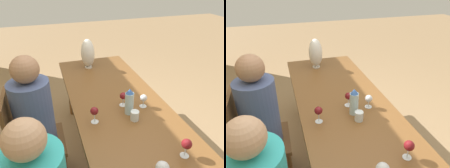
{
  "view_description": "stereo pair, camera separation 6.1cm",
  "coord_description": "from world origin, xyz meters",
  "views": [
    {
      "loc": [
        -1.54,
        0.58,
        1.83
      ],
      "look_at": [
        0.22,
        0.0,
        0.85
      ],
      "focal_mm": 35.0,
      "sensor_mm": 36.0,
      "label": 1
    },
    {
      "loc": [
        -1.56,
        0.52,
        1.83
      ],
      "look_at": [
        0.22,
        0.0,
        0.85
      ],
      "focal_mm": 35.0,
      "sensor_mm": 36.0,
      "label": 2
    }
  ],
  "objects": [
    {
      "name": "chair_far",
      "position": [
        0.07,
        0.81,
        0.51
      ],
      "size": [
        0.44,
        0.44,
        0.96
      ],
      "color": "brown",
      "rests_on": "ground_plane"
    },
    {
      "name": "dining_table",
      "position": [
        0.0,
        0.0,
        0.68
      ],
      "size": [
        2.34,
        0.82,
        0.75
      ],
      "color": "brown",
      "rests_on": "ground_plane"
    },
    {
      "name": "wine_glass_4",
      "position": [
        -0.18,
        0.27,
        0.85
      ],
      "size": [
        0.06,
        0.06,
        0.14
      ],
      "color": "silver",
      "rests_on": "dining_table"
    },
    {
      "name": "wine_glass_1",
      "position": [
        -0.02,
        -0.03,
        0.84
      ],
      "size": [
        0.07,
        0.07,
        0.13
      ],
      "color": "silver",
      "rests_on": "dining_table"
    },
    {
      "name": "wine_glass_2",
      "position": [
        -0.7,
        -0.2,
        0.85
      ],
      "size": [
        0.07,
        0.07,
        0.13
      ],
      "color": "silver",
      "rests_on": "dining_table"
    },
    {
      "name": "wine_glass_3",
      "position": [
        -0.09,
        -0.19,
        0.84
      ],
      "size": [
        0.06,
        0.06,
        0.12
      ],
      "color": "silver",
      "rests_on": "dining_table"
    },
    {
      "name": "ground_plane",
      "position": [
        0.0,
        0.0,
        0.0
      ],
      "size": [
        14.0,
        14.0,
        0.0
      ],
      "primitive_type": "plane",
      "color": "#937551"
    },
    {
      "name": "person_far",
      "position": [
        0.07,
        0.72,
        0.69
      ],
      "size": [
        0.32,
        0.32,
        1.28
      ],
      "color": "#2D2D38",
      "rests_on": "ground_plane"
    },
    {
      "name": "water_bottle",
      "position": [
        -0.15,
        -0.03,
        0.87
      ],
      "size": [
        0.07,
        0.07,
        0.23
      ],
      "color": "#ADCCD6",
      "rests_on": "dining_table"
    },
    {
      "name": "water_tumbler",
      "position": [
        -0.25,
        -0.04,
        0.79
      ],
      "size": [
        0.07,
        0.07,
        0.08
      ],
      "color": "silver",
      "rests_on": "dining_table"
    },
    {
      "name": "vase",
      "position": [
        0.9,
        0.08,
        0.94
      ],
      "size": [
        0.16,
        0.16,
        0.36
      ],
      "color": "silver",
      "rests_on": "dining_table"
    }
  ]
}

